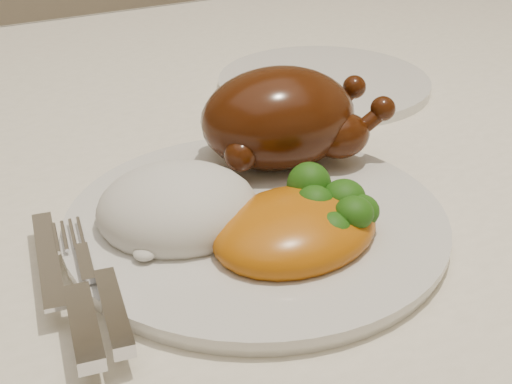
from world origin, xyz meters
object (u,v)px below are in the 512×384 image
dining_table (153,274)px  side_plate (324,82)px  roast_chicken (283,118)px  dinner_plate (256,223)px

dining_table → side_plate: side_plate is taller
dining_table → roast_chicken: 0.19m
dining_table → side_plate: 0.29m
side_plate → dining_table: bearing=-157.8°
dinner_plate → side_plate: size_ratio=1.19×
dining_table → dinner_plate: (0.04, -0.12, 0.11)m
roast_chicken → side_plate: bearing=56.7°
dining_table → side_plate: (0.25, 0.10, 0.11)m
dinner_plate → side_plate: 0.30m
dining_table → dinner_plate: dinner_plate is taller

